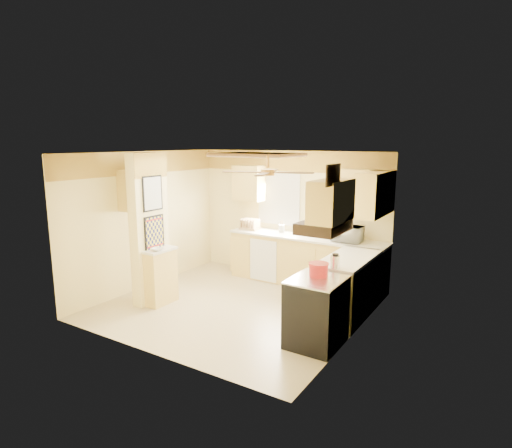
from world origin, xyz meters
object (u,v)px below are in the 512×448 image
Objects in this scene: stove at (316,312)px; microwave at (348,234)px; kettle at (335,261)px; bowl at (157,249)px; dutch_oven at (319,269)px.

microwave is at bearing 99.73° from stove.
kettle is at bearing 104.40° from microwave.
bowl is 0.69× the size of dutch_oven.
stove is 0.56m from dutch_oven.
dutch_oven reaches higher than bowl.
kettle is (0.09, 0.37, 0.03)m from dutch_oven.
stove is at bearing -95.97° from kettle.
dutch_oven is at bearing 107.11° from stove.
microwave is 1.88× the size of dutch_oven.
bowl is 2.87m from kettle.
dutch_oven is 0.38m from kettle.
bowl is (-2.75, -0.11, 0.50)m from stove.
microwave reaches higher than bowl.
bowl is at bearing -175.37° from dutch_oven.
microwave is at bearing 43.09° from bowl.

